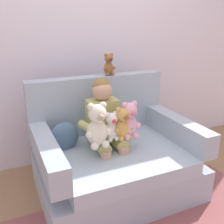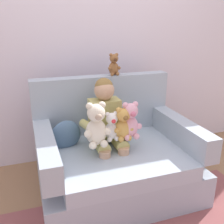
{
  "view_description": "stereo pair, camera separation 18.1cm",
  "coord_description": "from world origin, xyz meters",
  "px_view_note": "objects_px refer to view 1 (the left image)",
  "views": [
    {
      "loc": [
        -0.84,
        -1.81,
        1.44
      ],
      "look_at": [
        -0.06,
        -0.05,
        0.76
      ],
      "focal_mm": 41.78,
      "sensor_mm": 36.0,
      "label": 1
    },
    {
      "loc": [
        -0.68,
        -1.87,
        1.44
      ],
      "look_at": [
        -0.06,
        -0.05,
        0.76
      ],
      "focal_mm": 41.78,
      "sensor_mm": 36.0,
      "label": 2
    }
  ],
  "objects_px": {
    "plush_cream": "(97,126)",
    "armchair": "(113,158)",
    "seated_child": "(105,123)",
    "plush_white": "(112,127)",
    "plush_brown_on_backrest": "(109,65)",
    "plush_pink": "(129,121)",
    "throw_pillow": "(64,137)",
    "plush_honey": "(123,124)"
  },
  "relations": [
    {
      "from": "plush_white",
      "to": "throw_pillow",
      "type": "distance_m",
      "value": 0.42
    },
    {
      "from": "plush_brown_on_backrest",
      "to": "plush_pink",
      "type": "bearing_deg",
      "value": -89.97
    },
    {
      "from": "plush_white",
      "to": "seated_child",
      "type": "bearing_deg",
      "value": 112.3
    },
    {
      "from": "plush_cream",
      "to": "plush_brown_on_backrest",
      "type": "bearing_deg",
      "value": 75.7
    },
    {
      "from": "plush_cream",
      "to": "throw_pillow",
      "type": "height_order",
      "value": "plush_cream"
    },
    {
      "from": "plush_honey",
      "to": "plush_white",
      "type": "bearing_deg",
      "value": 155.73
    },
    {
      "from": "plush_pink",
      "to": "throw_pillow",
      "type": "bearing_deg",
      "value": 135.26
    },
    {
      "from": "seated_child",
      "to": "throw_pillow",
      "type": "distance_m",
      "value": 0.37
    },
    {
      "from": "plush_pink",
      "to": "plush_white",
      "type": "relative_size",
      "value": 1.29
    },
    {
      "from": "plush_pink",
      "to": "plush_brown_on_backrest",
      "type": "distance_m",
      "value": 0.61
    },
    {
      "from": "plush_pink",
      "to": "plush_honey",
      "type": "height_order",
      "value": "plush_pink"
    },
    {
      "from": "plush_white",
      "to": "throw_pillow",
      "type": "height_order",
      "value": "plush_white"
    },
    {
      "from": "plush_honey",
      "to": "plush_pink",
      "type": "bearing_deg",
      "value": -2.45
    },
    {
      "from": "plush_white",
      "to": "plush_brown_on_backrest",
      "type": "height_order",
      "value": "plush_brown_on_backrest"
    },
    {
      "from": "plush_white",
      "to": "plush_cream",
      "type": "distance_m",
      "value": 0.16
    },
    {
      "from": "plush_white",
      "to": "plush_brown_on_backrest",
      "type": "bearing_deg",
      "value": 91.3
    },
    {
      "from": "plush_pink",
      "to": "throw_pillow",
      "type": "height_order",
      "value": "plush_pink"
    },
    {
      "from": "armchair",
      "to": "plush_honey",
      "type": "height_order",
      "value": "armchair"
    },
    {
      "from": "plush_honey",
      "to": "armchair",
      "type": "bearing_deg",
      "value": 94.57
    },
    {
      "from": "armchair",
      "to": "plush_brown_on_backrest",
      "type": "bearing_deg",
      "value": 72.27
    },
    {
      "from": "seated_child",
      "to": "plush_honey",
      "type": "distance_m",
      "value": 0.18
    },
    {
      "from": "seated_child",
      "to": "throw_pillow",
      "type": "relative_size",
      "value": 3.17
    },
    {
      "from": "plush_brown_on_backrest",
      "to": "throw_pillow",
      "type": "bearing_deg",
      "value": -153.04
    },
    {
      "from": "plush_cream",
      "to": "plush_brown_on_backrest",
      "type": "xyz_separation_m",
      "value": [
        0.32,
        0.52,
        0.37
      ]
    },
    {
      "from": "plush_cream",
      "to": "armchair",
      "type": "bearing_deg",
      "value": 54.07
    },
    {
      "from": "seated_child",
      "to": "plush_white",
      "type": "xyz_separation_m",
      "value": [
        0.0,
        -0.13,
        0.01
      ]
    },
    {
      "from": "plush_brown_on_backrest",
      "to": "throw_pillow",
      "type": "relative_size",
      "value": 0.79
    },
    {
      "from": "plush_pink",
      "to": "plush_brown_on_backrest",
      "type": "bearing_deg",
      "value": 68.85
    },
    {
      "from": "plush_pink",
      "to": "plush_cream",
      "type": "height_order",
      "value": "plush_cream"
    },
    {
      "from": "plush_white",
      "to": "armchair",
      "type": "bearing_deg",
      "value": 80.06
    },
    {
      "from": "plush_pink",
      "to": "plush_brown_on_backrest",
      "type": "xyz_separation_m",
      "value": [
        0.02,
        0.47,
        0.39
      ]
    },
    {
      "from": "plush_white",
      "to": "plush_brown_on_backrest",
      "type": "distance_m",
      "value": 0.65
    },
    {
      "from": "plush_white",
      "to": "throw_pillow",
      "type": "xyz_separation_m",
      "value": [
        -0.34,
        0.23,
        -0.12
      ]
    },
    {
      "from": "armchair",
      "to": "plush_cream",
      "type": "distance_m",
      "value": 0.47
    },
    {
      "from": "plush_pink",
      "to": "throw_pillow",
      "type": "relative_size",
      "value": 1.2
    },
    {
      "from": "plush_honey",
      "to": "plush_brown_on_backrest",
      "type": "relative_size",
      "value": 1.37
    },
    {
      "from": "seated_child",
      "to": "plush_brown_on_backrest",
      "type": "relative_size",
      "value": 4.03
    },
    {
      "from": "plush_brown_on_backrest",
      "to": "throw_pillow",
      "type": "distance_m",
      "value": 0.78
    },
    {
      "from": "armchair",
      "to": "plush_white",
      "type": "bearing_deg",
      "value": -122.15
    },
    {
      "from": "armchair",
      "to": "plush_pink",
      "type": "bearing_deg",
      "value": -47.75
    },
    {
      "from": "armchair",
      "to": "seated_child",
      "type": "relative_size",
      "value": 1.59
    },
    {
      "from": "seated_child",
      "to": "plush_cream",
      "type": "bearing_deg",
      "value": -126.79
    }
  ]
}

